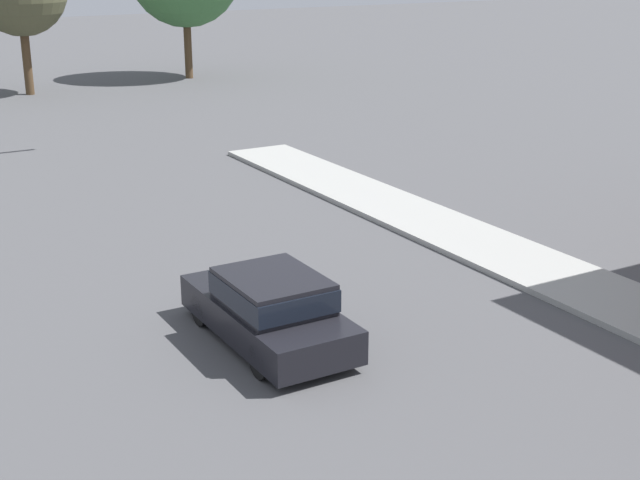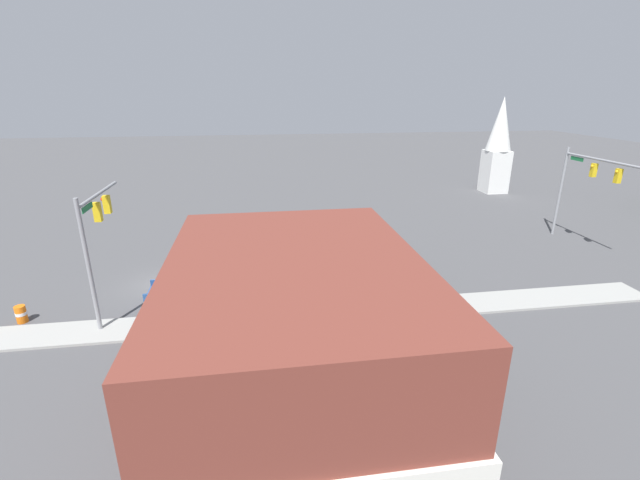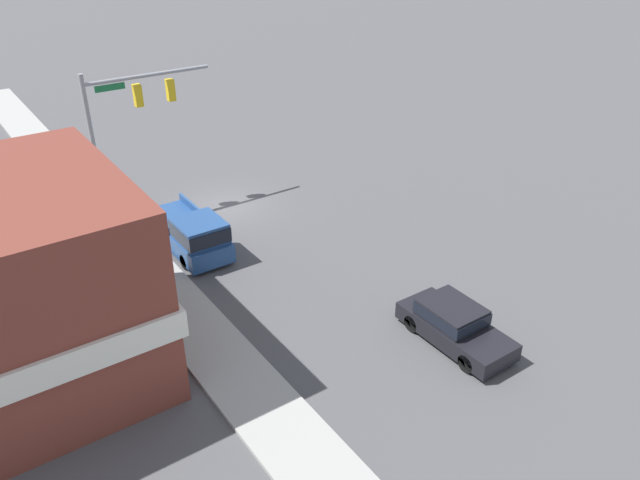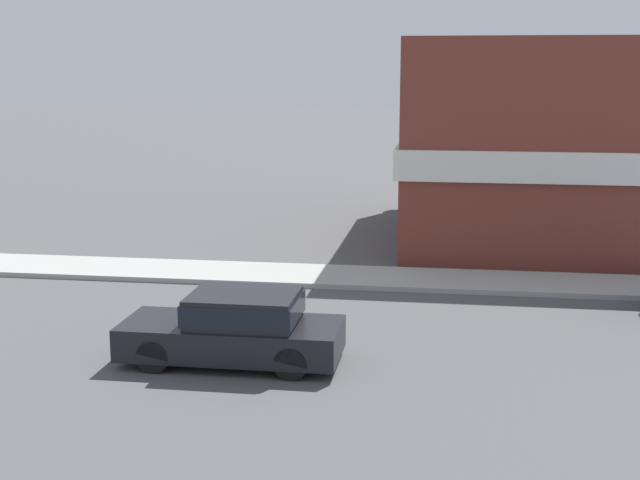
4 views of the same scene
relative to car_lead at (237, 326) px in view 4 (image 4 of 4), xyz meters
name	(u,v)px [view 4 (image 4 of 4)]	position (x,y,z in m)	size (l,w,h in m)	color
car_lead	(237,326)	(0.00, 0.00, 0.00)	(1.85, 4.41, 1.45)	black
corner_brick_building	(534,141)	(15.12, -6.94, 2.56)	(12.38, 8.95, 6.72)	brown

